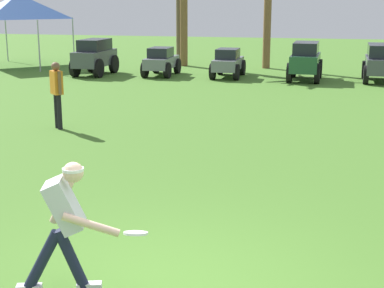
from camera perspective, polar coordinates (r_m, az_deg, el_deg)
frisbee_thrower at (r=6.15m, az=-12.27°, el=-7.31°), size 1.13×0.48×1.42m
frisbee_in_flight at (r=5.93m, az=-5.48°, el=-8.60°), size 0.27×0.27×0.08m
teammate_near_sideline at (r=14.01m, az=-12.98°, el=5.23°), size 0.40×0.40×1.56m
parked_car_slot_a at (r=23.80m, az=-9.42°, el=8.42°), size 1.24×2.38×1.40m
parked_car_slot_b at (r=23.31m, az=-3.00°, el=8.03°), size 1.09×2.20×1.10m
parked_car_slot_c at (r=22.80m, az=3.51°, el=7.89°), size 1.10×2.21×1.10m
parked_car_slot_d at (r=22.30m, az=10.94°, el=7.99°), size 1.24×2.38×1.40m
parked_car_slot_e at (r=22.70m, az=17.73°, el=7.63°), size 1.19×2.42×1.34m
event_tent at (r=27.51m, az=-16.43°, el=12.70°), size 3.61×3.61×3.14m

